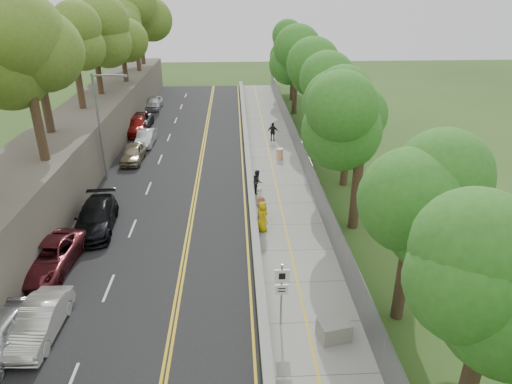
% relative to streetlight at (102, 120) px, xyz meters
% --- Properties ---
extents(ground, '(140.00, 140.00, 0.00)m').
position_rel_streetlight_xyz_m(ground, '(10.46, -14.00, -4.64)').
color(ground, '#33511E').
rests_on(ground, ground).
extents(road, '(11.20, 66.00, 0.04)m').
position_rel_streetlight_xyz_m(road, '(5.06, 1.00, -4.62)').
color(road, black).
rests_on(road, ground).
extents(sidewalk, '(4.20, 66.00, 0.05)m').
position_rel_streetlight_xyz_m(sidewalk, '(13.01, 1.00, -4.61)').
color(sidewalk, gray).
rests_on(sidewalk, ground).
extents(jersey_barrier, '(0.42, 66.00, 0.60)m').
position_rel_streetlight_xyz_m(jersey_barrier, '(10.71, 1.00, -4.34)').
color(jersey_barrier, '#7FD02C').
rests_on(jersey_barrier, ground).
extents(rock_embankment, '(5.00, 66.00, 4.00)m').
position_rel_streetlight_xyz_m(rock_embankment, '(-3.04, 1.00, -2.64)').
color(rock_embankment, '#595147').
rests_on(rock_embankment, ground).
extents(chainlink_fence, '(0.04, 66.00, 2.00)m').
position_rel_streetlight_xyz_m(chainlink_fence, '(15.11, 1.00, -3.64)').
color(chainlink_fence, slate).
rests_on(chainlink_fence, ground).
extents(trees_embankment, '(6.40, 66.00, 13.00)m').
position_rel_streetlight_xyz_m(trees_embankment, '(-2.54, 1.00, 5.86)').
color(trees_embankment, olive).
rests_on(trees_embankment, rock_embankment).
extents(trees_fenceside, '(7.00, 66.00, 14.00)m').
position_rel_streetlight_xyz_m(trees_fenceside, '(17.46, 1.00, 2.36)').
color(trees_fenceside, '#3B8628').
rests_on(trees_fenceside, ground).
extents(streetlight, '(2.52, 0.22, 8.00)m').
position_rel_streetlight_xyz_m(streetlight, '(0.00, 0.00, 0.00)').
color(streetlight, gray).
rests_on(streetlight, ground).
extents(signpost, '(0.62, 0.09, 3.10)m').
position_rel_streetlight_xyz_m(signpost, '(11.51, -17.02, -2.68)').
color(signpost, gray).
rests_on(signpost, sidewalk).
extents(construction_barrel, '(0.56, 0.56, 0.93)m').
position_rel_streetlight_xyz_m(construction_barrel, '(13.46, 3.54, -4.13)').
color(construction_barrel, orange).
rests_on(construction_barrel, sidewalk).
extents(concrete_block, '(1.45, 1.20, 0.85)m').
position_rel_streetlight_xyz_m(concrete_block, '(13.66, -18.00, -4.16)').
color(concrete_block, gray).
rests_on(concrete_block, sidewalk).
extents(car_1, '(1.63, 4.33, 1.41)m').
position_rel_streetlight_xyz_m(car_1, '(1.24, -17.18, -3.89)').
color(car_1, white).
rests_on(car_1, road).
extents(car_2, '(2.86, 5.44, 1.46)m').
position_rel_streetlight_xyz_m(car_2, '(-0.14, -12.14, -3.87)').
color(car_2, maroon).
rests_on(car_2, road).
extents(car_3, '(2.67, 5.57, 1.57)m').
position_rel_streetlight_xyz_m(car_3, '(1.13, -7.97, -3.82)').
color(car_3, black).
rests_on(car_3, road).
extents(car_4, '(1.71, 4.19, 1.42)m').
position_rel_streetlight_xyz_m(car_4, '(1.11, 3.63, -3.89)').
color(car_4, gray).
rests_on(car_4, road).
extents(car_5, '(1.48, 4.10, 1.35)m').
position_rel_streetlight_xyz_m(car_5, '(1.46, 7.95, -3.93)').
color(car_5, silver).
rests_on(car_5, road).
extents(car_6, '(2.50, 5.33, 1.48)m').
position_rel_streetlight_xyz_m(car_6, '(-0.14, 13.04, -3.86)').
color(car_6, black).
rests_on(car_6, road).
extents(car_7, '(2.45, 5.34, 1.51)m').
position_rel_streetlight_xyz_m(car_7, '(-0.14, 11.70, -3.84)').
color(car_7, maroon).
rests_on(car_7, road).
extents(car_8, '(1.71, 4.19, 1.42)m').
position_rel_streetlight_xyz_m(car_8, '(0.17, 21.30, -3.89)').
color(car_8, silver).
rests_on(car_8, road).
extents(painter_0, '(0.94, 1.10, 1.91)m').
position_rel_streetlight_xyz_m(painter_0, '(11.21, -8.65, -3.64)').
color(painter_0, '#CDA409').
rests_on(painter_0, sidewalk).
extents(painter_1, '(0.67, 0.78, 1.81)m').
position_rel_streetlight_xyz_m(painter_1, '(11.21, -6.25, -3.69)').
color(painter_1, white).
rests_on(painter_1, sidewalk).
extents(painter_2, '(0.65, 0.83, 1.70)m').
position_rel_streetlight_xyz_m(painter_2, '(11.21, -3.11, -3.74)').
color(painter_2, black).
rests_on(painter_2, sidewalk).
extents(painter_3, '(0.85, 1.14, 1.57)m').
position_rel_streetlight_xyz_m(painter_3, '(11.21, -7.24, -3.80)').
color(painter_3, brown).
rests_on(painter_3, sidewalk).
extents(person_far, '(1.10, 0.58, 1.80)m').
position_rel_streetlight_xyz_m(person_far, '(13.26, 8.38, -3.69)').
color(person_far, black).
rests_on(person_far, sidewalk).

